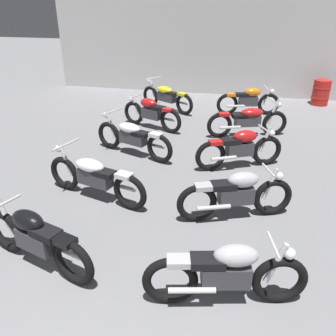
{
  "coord_description": "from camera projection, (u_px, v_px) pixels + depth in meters",
  "views": [
    {
      "loc": [
        1.32,
        -0.4,
        3.36
      ],
      "look_at": [
        0.0,
        5.2,
        0.55
      ],
      "focal_mm": 37.6,
      "sensor_mm": 36.0,
      "label": 1
    }
  ],
  "objects": [
    {
      "name": "back_wall",
      "position": [
        218.0,
        44.0,
        12.83
      ],
      "size": [
        12.54,
        0.24,
        3.6
      ],
      "primitive_type": "cube",
      "color": "#BCBAB7",
      "rests_on": "ground"
    },
    {
      "name": "motorcycle_left_row_1",
      "position": [
        36.0,
        238.0,
        4.69
      ],
      "size": [
        1.91,
        0.73,
        0.88
      ],
      "color": "black",
      "rests_on": "ground"
    },
    {
      "name": "motorcycle_left_row_2",
      "position": [
        95.0,
        176.0,
        6.32
      ],
      "size": [
        2.12,
        0.84,
        0.97
      ],
      "color": "black",
      "rests_on": "ground"
    },
    {
      "name": "motorcycle_left_row_3",
      "position": [
        133.0,
        137.0,
        8.11
      ],
      "size": [
        2.07,
        0.97,
        0.97
      ],
      "color": "black",
      "rests_on": "ground"
    },
    {
      "name": "motorcycle_left_row_4",
      "position": [
        151.0,
        113.0,
        9.79
      ],
      "size": [
        1.87,
        0.83,
        0.88
      ],
      "color": "black",
      "rests_on": "ground"
    },
    {
      "name": "motorcycle_left_row_5",
      "position": [
        167.0,
        96.0,
        11.41
      ],
      "size": [
        1.94,
        1.19,
        0.97
      ],
      "color": "black",
      "rests_on": "ground"
    },
    {
      "name": "motorcycle_right_row_1",
      "position": [
        227.0,
        273.0,
        4.11
      ],
      "size": [
        1.94,
        0.68,
        0.88
      ],
      "color": "black",
      "rests_on": "ground"
    },
    {
      "name": "motorcycle_right_row_2",
      "position": [
        236.0,
        194.0,
        5.75
      ],
      "size": [
        1.87,
        0.83,
        0.88
      ],
      "color": "black",
      "rests_on": "ground"
    },
    {
      "name": "motorcycle_right_row_3",
      "position": [
        240.0,
        148.0,
        7.5
      ],
      "size": [
        1.82,
        0.97,
        0.88
      ],
      "color": "black",
      "rests_on": "ground"
    },
    {
      "name": "motorcycle_right_row_4",
      "position": [
        248.0,
        120.0,
        9.22
      ],
      "size": [
        2.08,
        0.96,
        0.97
      ],
      "color": "black",
      "rests_on": "ground"
    },
    {
      "name": "motorcycle_right_row_5",
      "position": [
        249.0,
        100.0,
        10.95
      ],
      "size": [
        1.94,
        0.69,
        0.88
      ],
      "color": "black",
      "rests_on": "ground"
    },
    {
      "name": "oil_drum",
      "position": [
        321.0,
        92.0,
        11.99
      ],
      "size": [
        0.59,
        0.59,
        0.85
      ],
      "color": "red",
      "rests_on": "ground"
    }
  ]
}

